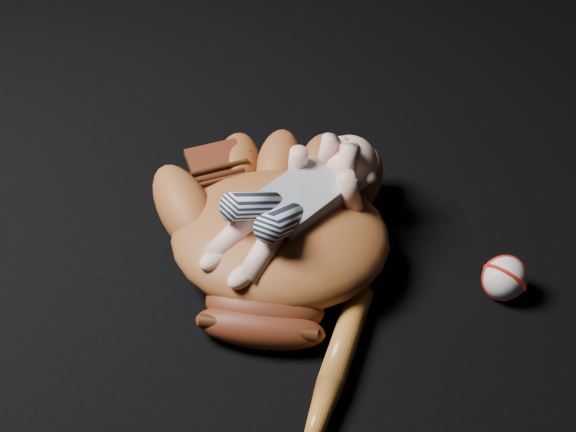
{
  "coord_description": "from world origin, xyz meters",
  "views": [
    {
      "loc": [
        0.4,
        -0.84,
        1.0
      ],
      "look_at": [
        -0.08,
        0.14,
        0.08
      ],
      "focal_mm": 55.0,
      "sensor_mm": 36.0,
      "label": 1
    }
  ],
  "objects": [
    {
      "name": "newborn_baby",
      "position": [
        -0.07,
        0.12,
        0.13
      ],
      "size": [
        0.25,
        0.39,
        0.15
      ],
      "primitive_type": null,
      "rotation": [
        0.0,
        0.0,
        -0.25
      ],
      "color": "#F5B79D",
      "rests_on": "baseball_glove"
    },
    {
      "name": "baseball",
      "position": [
        0.26,
        0.21,
        0.04
      ],
      "size": [
        0.08,
        0.08,
        0.07
      ],
      "primitive_type": "sphere",
      "rotation": [
        0.0,
        0.0,
        0.13
      ],
      "color": "white",
      "rests_on": "ground"
    },
    {
      "name": "baseball_glove",
      "position": [
        -0.08,
        0.11,
        0.08
      ],
      "size": [
        0.56,
        0.6,
        0.16
      ],
      "primitive_type": null,
      "rotation": [
        0.0,
        0.0,
        0.29
      ],
      "color": "brown",
      "rests_on": "ground"
    },
    {
      "name": "baseball_bat",
      "position": [
        0.1,
        -0.12,
        0.02
      ],
      "size": [
        0.11,
        0.43,
        0.04
      ],
      "primitive_type": null,
      "rotation": [
        0.0,
        0.0,
        0.17
      ],
      "color": "#B16622",
      "rests_on": "ground"
    }
  ]
}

